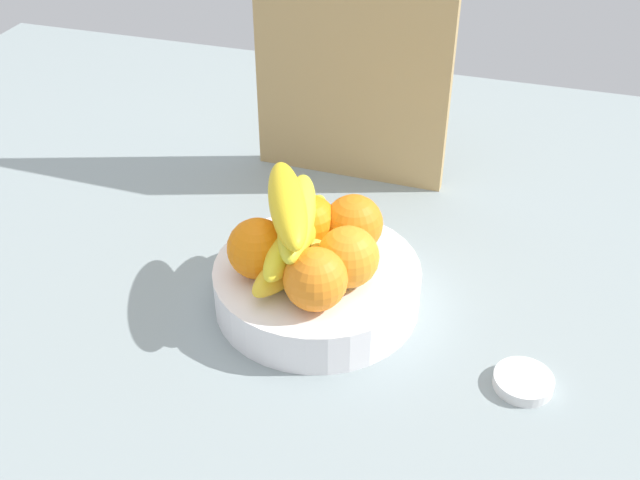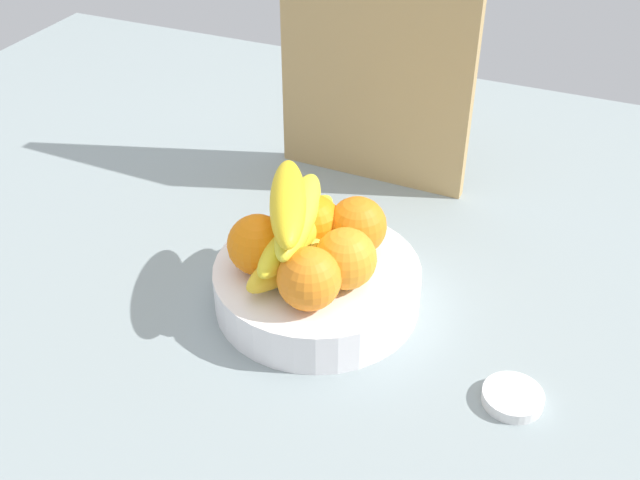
% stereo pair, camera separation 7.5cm
% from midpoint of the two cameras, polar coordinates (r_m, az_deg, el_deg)
% --- Properties ---
extents(ground_plane, '(1.80, 1.40, 0.03)m').
position_cam_midpoint_polar(ground_plane, '(0.94, 2.43, -4.92)').
color(ground_plane, gray).
extents(fruit_bowl, '(0.24, 0.24, 0.05)m').
position_cam_midpoint_polar(fruit_bowl, '(0.90, 2.40, -3.50)').
color(fruit_bowl, white).
rests_on(fruit_bowl, ground_plane).
extents(orange_front_left, '(0.07, 0.07, 0.07)m').
position_cam_midpoint_polar(orange_front_left, '(0.84, 4.47, -1.47)').
color(orange_front_left, orange).
rests_on(orange_front_left, fruit_bowl).
extents(orange_front_right, '(0.07, 0.07, 0.07)m').
position_cam_midpoint_polar(orange_front_right, '(0.89, 5.19, 0.98)').
color(orange_front_right, orange).
rests_on(orange_front_right, fruit_bowl).
extents(orange_center, '(0.07, 0.07, 0.07)m').
position_cam_midpoint_polar(orange_center, '(0.89, 1.82, 1.17)').
color(orange_center, orange).
rests_on(orange_center, fruit_bowl).
extents(orange_back_left, '(0.07, 0.07, 0.07)m').
position_cam_midpoint_polar(orange_back_left, '(0.86, -2.16, -0.41)').
color(orange_back_left, orange).
rests_on(orange_back_left, fruit_bowl).
extents(orange_back_right, '(0.07, 0.07, 0.07)m').
position_cam_midpoint_polar(orange_back_right, '(0.81, 1.84, -2.98)').
color(orange_back_right, orange).
rests_on(orange_back_right, fruit_bowl).
extents(banana_bunch, '(0.11, 0.19, 0.11)m').
position_cam_midpoint_polar(banana_bunch, '(0.86, 0.72, 0.92)').
color(banana_bunch, yellow).
rests_on(banana_bunch, fruit_bowl).
extents(cutting_board, '(0.28, 0.03, 0.36)m').
position_cam_midpoint_polar(cutting_board, '(1.08, 6.16, 12.97)').
color(cutting_board, tan).
rests_on(cutting_board, ground_plane).
extents(jar_lid, '(0.06, 0.06, 0.01)m').
position_cam_midpoint_polar(jar_lid, '(0.83, 16.68, -11.22)').
color(jar_lid, silver).
rests_on(jar_lid, ground_plane).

